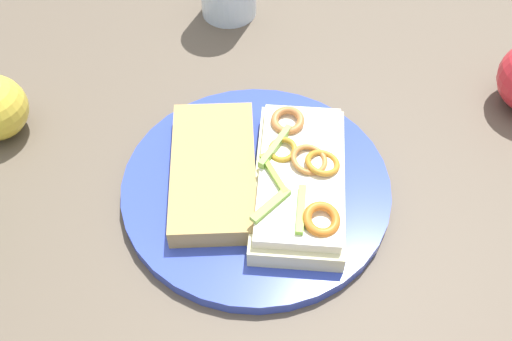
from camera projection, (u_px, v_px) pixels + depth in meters
ground_plane at (256, 192)px, 0.59m from camera, size 2.00×2.00×0.00m
plate at (256, 187)px, 0.59m from camera, size 0.26×0.26×0.01m
sandwich at (300, 176)px, 0.57m from camera, size 0.18×0.10×0.04m
bread_slice_side at (213, 173)px, 0.58m from camera, size 0.17×0.11×0.02m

